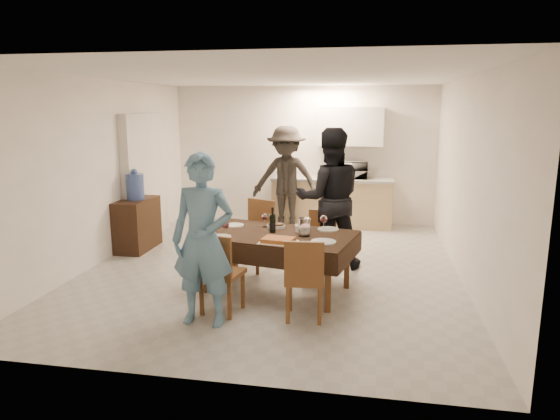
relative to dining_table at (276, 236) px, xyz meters
The scene contains 33 objects.
floor 1.12m from the dining_table, 102.85° to the left, with size 5.00×6.00×0.02m, color #AAABA6.
ceiling 2.11m from the dining_table, 102.85° to the left, with size 5.00×6.00×0.02m, color white.
wall_back 3.92m from the dining_table, 92.91° to the left, with size 5.00×0.02×2.60m, color white.
wall_front 2.24m from the dining_table, 95.25° to the right, with size 5.00×0.02×2.60m, color white.
wall_left 2.90m from the dining_table, 162.29° to the left, with size 0.02×6.00×2.60m, color white.
wall_right 2.54m from the dining_table, 20.49° to the left, with size 0.02×6.00×2.60m, color white.
stub_partition 3.35m from the dining_table, 141.77° to the left, with size 0.15×1.40×2.10m, color silver.
kitchen_base_cabinet 3.57m from the dining_table, 83.50° to the left, with size 2.20×0.60×0.86m, color tan.
kitchen_worktop 3.57m from the dining_table, 83.50° to the left, with size 2.24×0.64×0.05m, color #989994.
upper_cabinet 3.93m from the dining_table, 79.18° to the left, with size 1.20×0.34×0.70m, color white.
dining_table is the anchor object (origin of this frame).
chair_near_left 0.96m from the dining_table, 118.30° to the right, with size 0.48×0.48×0.49m.
chair_near_right 0.96m from the dining_table, 61.65° to the right, with size 0.44×0.44×0.48m.
chair_far_left 0.81m from the dining_table, 124.29° to the left, with size 0.56×0.57×0.51m.
chair_far_right 0.83m from the dining_table, 56.15° to the left, with size 0.42×0.42×0.45m.
console 2.85m from the dining_table, 150.66° to the left, with size 0.43×0.86×0.80m, color black.
water_jug 2.86m from the dining_table, 150.66° to the left, with size 0.27×0.27×0.40m, color #425FAF.
wine_bottle 0.20m from the dining_table, 135.00° to the left, with size 0.08×0.08×0.31m, color black, non-canonical shape.
water_pitcher 0.38m from the dining_table, ahead, with size 0.14×0.14×0.21m, color white.
savoury_tart 0.40m from the dining_table, 75.26° to the right, with size 0.40×0.30×0.05m, color #B06B33.
salad_bowl 0.36m from the dining_table, 30.96° to the left, with size 0.19×0.19×0.07m, color silver.
mushroom_dish 0.29m from the dining_table, 100.12° to the left, with size 0.21×0.21×0.04m, color silver.
wine_glass_a 0.62m from the dining_table, 155.56° to the right, with size 0.09×0.09×0.20m, color white, non-canonical shape.
wine_glass_b 0.62m from the dining_table, 24.44° to the left, with size 0.09×0.09×0.20m, color white, non-canonical shape.
wine_glass_c 0.38m from the dining_table, 123.69° to the left, with size 0.08×0.08×0.18m, color white, non-canonical shape.
plate_near_left 0.67m from the dining_table, 153.43° to the right, with size 0.25×0.25×0.01m, color silver.
plate_near_right 0.67m from the dining_table, 26.57° to the right, with size 0.29×0.29×0.02m, color silver.
plate_far_left 0.67m from the dining_table, 153.43° to the left, with size 0.25×0.25×0.01m, color silver.
plate_far_right 0.67m from the dining_table, 26.57° to the left, with size 0.26×0.26×0.02m, color silver.
microwave 3.64m from the dining_table, 77.72° to the left, with size 0.55×0.37×0.30m, color white.
person_near 1.20m from the dining_table, 117.65° to the right, with size 0.65×0.42×1.77m, color #5B8AAD.
person_far 1.22m from the dining_table, 62.35° to the left, with size 0.94×0.73×1.94m, color black.
person_kitchen 3.13m from the dining_table, 97.31° to the left, with size 1.21×0.70×1.88m, color black.
Camera 1 is at (1.28, -6.55, 2.20)m, focal length 32.00 mm.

